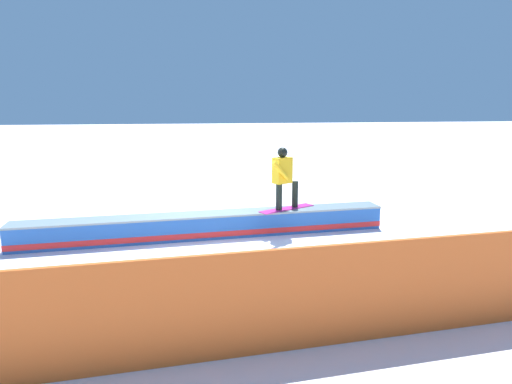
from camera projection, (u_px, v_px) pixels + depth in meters
The scene contains 4 objects.
ground_plane at pixel (208, 237), 9.36m from camera, with size 120.00×120.00×0.00m, color white.
grind_box at pixel (208, 226), 9.31m from camera, with size 8.01×0.99×0.53m.
snowboarder at pixel (284, 176), 9.44m from camera, with size 1.39×0.87×1.40m.
safety_fence at pixel (235, 306), 4.77m from camera, with size 12.98×0.06×1.25m, color orange.
Camera 1 is at (0.56, 9.02, 2.83)m, focal length 29.96 mm.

